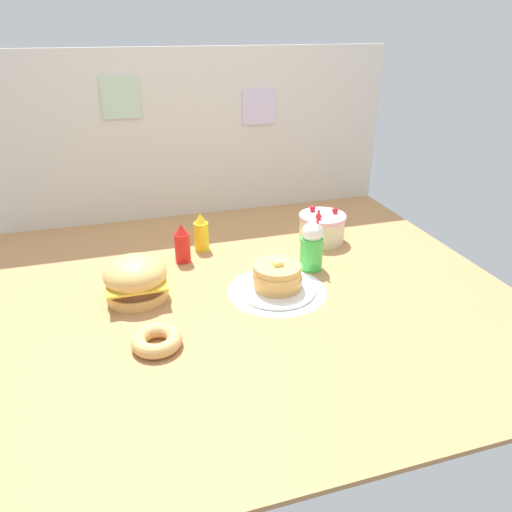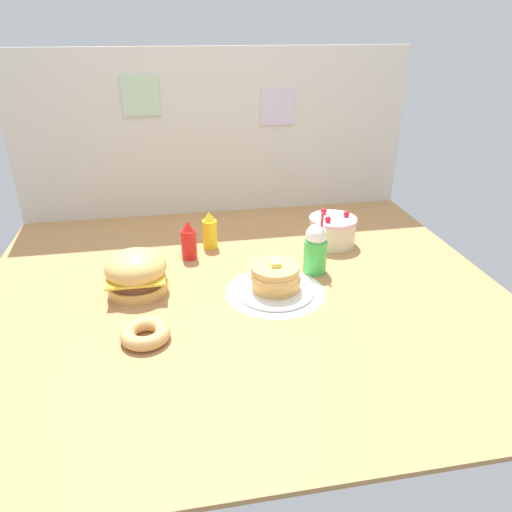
% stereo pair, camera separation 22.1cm
% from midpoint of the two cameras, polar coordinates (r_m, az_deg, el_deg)
% --- Properties ---
extents(ground_plane, '(2.41, 2.13, 0.02)m').
position_cam_midpoint_polar(ground_plane, '(2.22, 1.33, -4.44)').
color(ground_plane, '#B27F4C').
extents(back_wall, '(2.41, 0.04, 1.00)m').
position_cam_midpoint_polar(back_wall, '(3.02, -2.74, 14.33)').
color(back_wall, beige).
rests_on(back_wall, ground_plane).
extents(doily_mat, '(0.46, 0.46, 0.00)m').
position_cam_midpoint_polar(doily_mat, '(2.21, 5.17, -4.34)').
color(doily_mat, white).
rests_on(doily_mat, ground_plane).
extents(burger, '(0.28, 0.28, 0.20)m').
position_cam_midpoint_polar(burger, '(2.21, -11.34, -2.02)').
color(burger, '#DBA859').
rests_on(burger, ground_plane).
extents(pancake_stack, '(0.35, 0.35, 0.15)m').
position_cam_midpoint_polar(pancake_stack, '(2.18, 5.24, -2.98)').
color(pancake_stack, white).
rests_on(pancake_stack, doily_mat).
extents(layer_cake, '(0.26, 0.26, 0.19)m').
position_cam_midpoint_polar(layer_cake, '(2.69, 11.42, 2.93)').
color(layer_cake, beige).
rests_on(layer_cake, ground_plane).
extents(ketchup_bottle, '(0.08, 0.08, 0.21)m').
position_cam_midpoint_polar(ketchup_bottle, '(2.48, -5.53, 1.71)').
color(ketchup_bottle, red).
rests_on(ketchup_bottle, ground_plane).
extents(mustard_bottle, '(0.08, 0.08, 0.21)m').
position_cam_midpoint_polar(mustard_bottle, '(2.60, -3.13, 2.94)').
color(mustard_bottle, yellow).
rests_on(mustard_bottle, ground_plane).
extents(cream_soda_cup, '(0.11, 0.11, 0.31)m').
position_cam_midpoint_polar(cream_soda_cup, '(2.36, 9.78, 0.78)').
color(cream_soda_cup, green).
rests_on(cream_soda_cup, ground_plane).
extents(donut_pink_glaze, '(0.19, 0.19, 0.06)m').
position_cam_midpoint_polar(donut_pink_glaze, '(1.90, -9.82, -9.18)').
color(donut_pink_glaze, tan).
rests_on(donut_pink_glaze, ground_plane).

